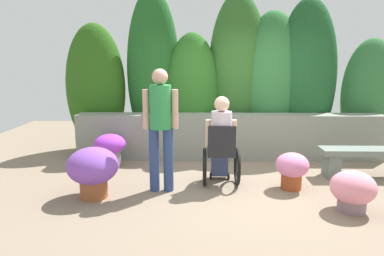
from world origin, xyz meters
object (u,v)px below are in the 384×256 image
object	(u,v)px
stone_bench	(373,158)
person_standing_companion	(161,122)
person_in_wheelchair	(221,144)
flower_pot_red_accent	(353,190)
flower_pot_purple_near	(93,169)
flower_pot_terracotta_by_wall	(292,168)
flower_pot_small_foreground	(110,148)

from	to	relation	value
stone_bench	person_standing_companion	world-z (taller)	person_standing_companion
person_in_wheelchair	flower_pot_red_accent	world-z (taller)	person_in_wheelchair
person_in_wheelchair	flower_pot_purple_near	world-z (taller)	person_in_wheelchair
person_in_wheelchair	flower_pot_terracotta_by_wall	bearing A→B (deg)	-10.53
flower_pot_purple_near	flower_pot_terracotta_by_wall	xyz separation A→B (m)	(2.77, 0.38, -0.09)
person_standing_companion	flower_pot_small_foreground	distance (m)	1.63
person_standing_companion	flower_pot_red_accent	size ratio (longest dim) A/B	3.17
stone_bench	flower_pot_terracotta_by_wall	world-z (taller)	flower_pot_terracotta_by_wall
flower_pot_red_accent	person_in_wheelchair	bearing A→B (deg)	149.00
stone_bench	flower_pot_small_foreground	xyz separation A→B (m)	(-4.30, 0.45, 0.03)
person_in_wheelchair	flower_pot_purple_near	bearing A→B (deg)	-162.98
flower_pot_terracotta_by_wall	person_in_wheelchair	bearing A→B (deg)	170.07
flower_pot_purple_near	flower_pot_red_accent	size ratio (longest dim) A/B	1.27
person_in_wheelchair	flower_pot_terracotta_by_wall	world-z (taller)	person_in_wheelchair
flower_pot_purple_near	flower_pot_red_accent	world-z (taller)	flower_pot_purple_near
flower_pot_purple_near	flower_pot_red_accent	bearing A→B (deg)	-6.62
flower_pot_purple_near	flower_pot_small_foreground	world-z (taller)	flower_pot_purple_near
flower_pot_small_foreground	flower_pot_terracotta_by_wall	bearing A→B (deg)	-19.22
person_in_wheelchair	person_standing_companion	size ratio (longest dim) A/B	0.77
flower_pot_purple_near	stone_bench	bearing A→B (deg)	12.49
stone_bench	flower_pot_small_foreground	distance (m)	4.32
person_standing_companion	stone_bench	bearing A→B (deg)	15.82
flower_pot_purple_near	flower_pot_small_foreground	bearing A→B (deg)	94.60
person_standing_companion	flower_pot_red_accent	world-z (taller)	person_standing_companion
flower_pot_purple_near	flower_pot_red_accent	distance (m)	3.34
flower_pot_terracotta_by_wall	stone_bench	bearing A→B (deg)	21.13
person_in_wheelchair	flower_pot_terracotta_by_wall	distance (m)	1.08
stone_bench	flower_pot_terracotta_by_wall	size ratio (longest dim) A/B	3.12
stone_bench	flower_pot_terracotta_by_wall	xyz separation A→B (m)	(-1.42, -0.55, -0.01)
flower_pot_purple_near	flower_pot_small_foreground	distance (m)	1.39
flower_pot_red_accent	flower_pot_small_foreground	world-z (taller)	flower_pot_small_foreground
flower_pot_terracotta_by_wall	flower_pot_red_accent	distance (m)	0.94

